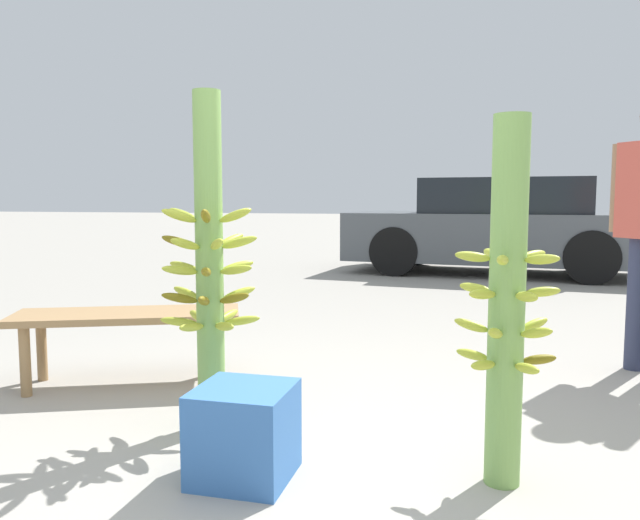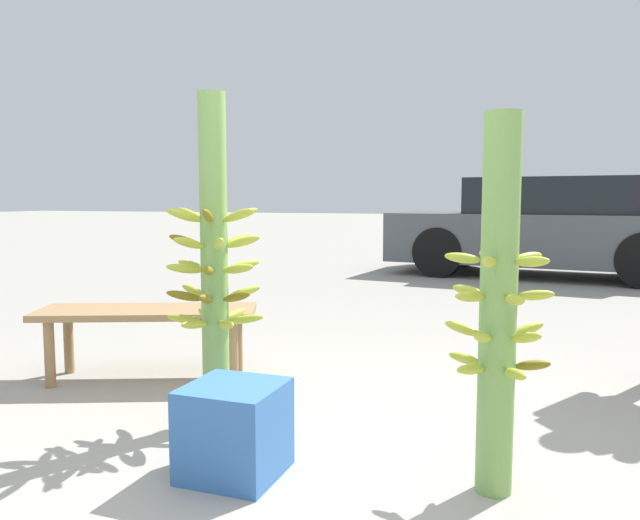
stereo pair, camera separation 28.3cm
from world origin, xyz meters
The scene contains 6 objects.
ground_plane centered at (0.00, 0.00, 0.00)m, with size 80.00×80.00×0.00m, color #9E998E.
banana_stalk_left centered at (-0.70, 0.45, 0.80)m, with size 0.48×0.48×1.60m.
banana_stalk_center centered at (0.65, 0.17, 0.71)m, with size 0.40×0.40×1.42m.
market_bench centered at (-1.47, 0.97, 0.37)m, with size 1.37×0.90×0.44m.
parked_car centered at (0.78, 7.17, 0.68)m, with size 4.31×2.11×1.38m.
produce_crate centered at (-0.34, -0.03, 0.18)m, with size 0.37×0.37×0.37m.
Camera 1 is at (0.54, -2.27, 1.11)m, focal length 35.00 mm.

